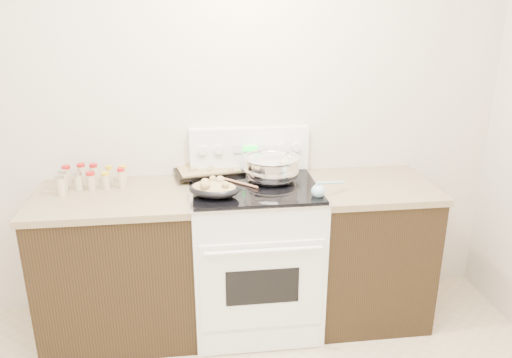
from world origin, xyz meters
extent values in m
cube|color=beige|center=(0.00, 1.77, 1.35)|extent=(4.00, 0.05, 2.70)
cube|color=black|center=(-0.48, 1.43, 0.44)|extent=(0.90, 0.64, 0.88)
cube|color=brown|center=(-0.48, 1.43, 0.90)|extent=(0.93, 0.67, 0.04)
cube|color=black|center=(1.08, 1.43, 0.44)|extent=(0.70, 0.64, 0.88)
cube|color=brown|center=(1.08, 1.43, 0.90)|extent=(0.73, 0.67, 0.04)
cube|color=white|center=(0.35, 1.42, 0.46)|extent=(0.76, 0.66, 0.92)
cube|color=white|center=(0.35, 1.08, 0.45)|extent=(0.70, 0.01, 0.55)
cube|color=black|center=(0.35, 1.08, 0.46)|extent=(0.42, 0.01, 0.22)
cylinder|color=white|center=(0.35, 1.04, 0.70)|extent=(0.65, 0.02, 0.02)
cube|color=white|center=(0.35, 1.09, 0.08)|extent=(0.70, 0.01, 0.14)
cube|color=silver|center=(0.35, 1.42, 0.93)|extent=(0.78, 0.68, 0.01)
cube|color=black|center=(0.35, 1.42, 0.94)|extent=(0.74, 0.64, 0.01)
cube|color=white|center=(0.35, 1.72, 1.08)|extent=(0.76, 0.07, 0.28)
cylinder|color=white|center=(0.05, 1.67, 1.10)|extent=(0.06, 0.02, 0.06)
cylinder|color=white|center=(0.15, 1.67, 1.10)|extent=(0.06, 0.02, 0.06)
cylinder|color=white|center=(0.55, 1.67, 1.10)|extent=(0.06, 0.02, 0.06)
cylinder|color=white|center=(0.65, 1.67, 1.10)|extent=(0.06, 0.02, 0.06)
cube|color=#19E533|center=(0.35, 1.67, 1.10)|extent=(0.09, 0.00, 0.04)
cube|color=silver|center=(0.27, 1.67, 1.10)|extent=(0.05, 0.00, 0.05)
cube|color=silver|center=(0.43, 1.67, 1.10)|extent=(0.05, 0.00, 0.05)
ellipsoid|color=silver|center=(0.46, 1.49, 1.01)|extent=(0.40, 0.40, 0.20)
cylinder|color=silver|center=(0.46, 1.49, 0.95)|extent=(0.18, 0.18, 0.01)
torus|color=silver|center=(0.46, 1.49, 1.09)|extent=(0.34, 0.34, 0.02)
cylinder|color=silver|center=(0.46, 1.49, 1.03)|extent=(0.32, 0.32, 0.11)
cylinder|color=brown|center=(0.46, 1.49, 1.08)|extent=(0.30, 0.30, 0.00)
cube|color=beige|center=(0.50, 1.41, 1.09)|extent=(0.03, 0.03, 0.02)
cube|color=beige|center=(0.51, 1.39, 1.09)|extent=(0.03, 0.03, 0.03)
cube|color=beige|center=(0.48, 1.44, 1.09)|extent=(0.03, 0.03, 0.02)
cube|color=beige|center=(0.54, 1.46, 1.09)|extent=(0.04, 0.04, 0.02)
cube|color=beige|center=(0.57, 1.48, 1.09)|extent=(0.03, 0.03, 0.02)
cube|color=beige|center=(0.52, 1.45, 1.09)|extent=(0.03, 0.03, 0.03)
cube|color=beige|center=(0.52, 1.58, 1.09)|extent=(0.03, 0.03, 0.02)
cube|color=beige|center=(0.33, 1.49, 1.09)|extent=(0.03, 0.03, 0.03)
cube|color=beige|center=(0.50, 1.52, 1.09)|extent=(0.02, 0.02, 0.02)
cube|color=beige|center=(0.55, 1.56, 1.09)|extent=(0.04, 0.04, 0.02)
cube|color=beige|center=(0.44, 1.52, 1.09)|extent=(0.04, 0.04, 0.02)
cube|color=beige|center=(0.53, 1.54, 1.09)|extent=(0.04, 0.04, 0.03)
cube|color=beige|center=(0.54, 1.41, 1.09)|extent=(0.02, 0.02, 0.02)
cube|color=beige|center=(0.44, 1.56, 1.09)|extent=(0.03, 0.03, 0.03)
cube|color=beige|center=(0.47, 1.53, 1.09)|extent=(0.03, 0.03, 0.03)
cube|color=beige|center=(0.53, 1.52, 1.09)|extent=(0.03, 0.03, 0.03)
cube|color=beige|center=(0.39, 1.46, 1.09)|extent=(0.04, 0.04, 0.03)
cube|color=beige|center=(0.41, 1.55, 1.09)|extent=(0.03, 0.03, 0.02)
ellipsoid|color=black|center=(0.10, 1.27, 0.98)|extent=(0.34, 0.29, 0.08)
ellipsoid|color=tan|center=(0.10, 1.27, 1.00)|extent=(0.31, 0.26, 0.06)
sphere|color=tan|center=(0.06, 1.21, 1.03)|extent=(0.04, 0.04, 0.04)
sphere|color=tan|center=(0.05, 1.22, 1.03)|extent=(0.06, 0.06, 0.06)
sphere|color=tan|center=(0.10, 1.33, 1.03)|extent=(0.04, 0.04, 0.04)
sphere|color=tan|center=(0.14, 1.30, 1.03)|extent=(0.05, 0.05, 0.05)
sphere|color=tan|center=(0.04, 1.24, 1.03)|extent=(0.04, 0.04, 0.04)
sphere|color=tan|center=(0.16, 1.21, 1.03)|extent=(0.04, 0.04, 0.04)
sphere|color=tan|center=(0.05, 1.24, 1.03)|extent=(0.05, 0.05, 0.05)
sphere|color=tan|center=(0.05, 1.27, 1.03)|extent=(0.05, 0.05, 0.05)
cube|color=black|center=(0.08, 1.70, 0.95)|extent=(0.47, 0.37, 0.02)
cube|color=tan|center=(0.08, 1.70, 0.97)|extent=(0.42, 0.32, 0.02)
sphere|color=tan|center=(-0.01, 1.66, 0.98)|extent=(0.04, 0.04, 0.04)
sphere|color=tan|center=(-0.04, 1.75, 0.98)|extent=(0.03, 0.03, 0.03)
sphere|color=tan|center=(0.01, 1.78, 0.98)|extent=(0.04, 0.04, 0.04)
sphere|color=tan|center=(0.09, 1.63, 0.98)|extent=(0.03, 0.03, 0.03)
sphere|color=tan|center=(-0.02, 1.65, 0.98)|extent=(0.04, 0.04, 0.04)
sphere|color=tan|center=(0.22, 1.62, 0.98)|extent=(0.04, 0.04, 0.04)
sphere|color=tan|center=(0.12, 1.73, 0.98)|extent=(0.03, 0.03, 0.03)
sphere|color=tan|center=(0.04, 1.74, 0.98)|extent=(0.04, 0.04, 0.04)
sphere|color=tan|center=(-0.04, 1.75, 0.98)|extent=(0.03, 0.03, 0.03)
sphere|color=tan|center=(0.10, 1.67, 0.98)|extent=(0.04, 0.04, 0.04)
cylinder|color=#B77654|center=(0.26, 1.46, 0.95)|extent=(0.22, 0.21, 0.01)
sphere|color=#B77654|center=(0.18, 1.38, 0.96)|extent=(0.04, 0.04, 0.04)
sphere|color=#8CC7D2|center=(0.68, 1.20, 0.97)|extent=(0.08, 0.08, 0.08)
cylinder|color=#8CC7D2|center=(0.77, 1.26, 1.00)|extent=(0.22, 0.15, 0.07)
cylinder|color=#BFB28C|center=(-0.77, 1.63, 0.97)|extent=(0.05, 0.05, 0.11)
cylinder|color=#B21414|center=(-0.77, 1.63, 1.03)|extent=(0.05, 0.05, 0.02)
cylinder|color=#BFB28C|center=(-0.69, 1.63, 0.98)|extent=(0.05, 0.05, 0.11)
cylinder|color=#B21414|center=(-0.69, 1.63, 1.04)|extent=(0.05, 0.05, 0.02)
cylinder|color=#BFB28C|center=(-0.61, 1.63, 0.98)|extent=(0.04, 0.04, 0.11)
cylinder|color=#B21414|center=(-0.61, 1.63, 1.04)|extent=(0.05, 0.05, 0.02)
cylinder|color=#BFB28C|center=(-0.52, 1.63, 0.97)|extent=(0.04, 0.04, 0.09)
cylinder|color=gold|center=(-0.52, 1.63, 1.02)|extent=(0.04, 0.04, 0.02)
cylinder|color=#BFB28C|center=(-0.44, 1.63, 0.97)|extent=(0.04, 0.04, 0.09)
cylinder|color=gold|center=(-0.44, 1.63, 1.02)|extent=(0.05, 0.05, 0.02)
cylinder|color=#BFB28C|center=(-0.78, 1.54, 0.97)|extent=(0.04, 0.04, 0.11)
cylinder|color=#B2B2B7|center=(-0.78, 1.54, 1.03)|extent=(0.04, 0.04, 0.02)
cylinder|color=#BFB28C|center=(-0.69, 1.54, 0.97)|extent=(0.05, 0.05, 0.09)
cylinder|color=#B2B2B7|center=(-0.69, 1.54, 1.02)|extent=(0.05, 0.05, 0.02)
cylinder|color=#BFB28C|center=(-0.62, 1.53, 0.97)|extent=(0.05, 0.05, 0.09)
cylinder|color=#B21414|center=(-0.62, 1.53, 1.02)|extent=(0.05, 0.05, 0.02)
cylinder|color=#BFB28C|center=(-0.53, 1.53, 0.96)|extent=(0.04, 0.04, 0.09)
cylinder|color=gold|center=(-0.53, 1.53, 1.02)|extent=(0.05, 0.05, 0.02)
cylinder|color=#BFB28C|center=(-0.44, 1.53, 0.97)|extent=(0.04, 0.04, 0.11)
cylinder|color=#B21414|center=(-0.44, 1.53, 1.04)|extent=(0.04, 0.04, 0.02)
cylinder|color=#BFB28C|center=(-0.77, 1.45, 0.97)|extent=(0.05, 0.05, 0.11)
cylinder|color=#B2B2B7|center=(-0.77, 1.45, 1.03)|extent=(0.05, 0.05, 0.02)
camera|label=1|loc=(0.01, -1.35, 1.97)|focal=35.00mm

